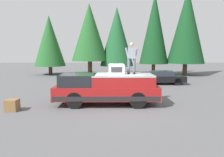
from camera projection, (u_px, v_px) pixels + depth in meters
The scene contains 11 objects.
ground_plane at pixel (116, 106), 11.03m from camera, with size 90.00×90.00×0.00m, color #565659.
pickup_truck at pixel (107, 88), 11.36m from camera, with size 2.01×5.54×1.65m.
compressor_unit at pixel (116, 69), 11.30m from camera, with size 0.65×0.84×0.56m.
person_on_truck_bed at pixel (132, 57), 11.31m from camera, with size 0.29×0.72×1.69m.
parked_car_black at pixel (161, 78), 18.60m from camera, with size 1.64×4.10×1.16m.
wooden_crate at pixel (12, 105), 10.15m from camera, with size 0.56×0.56×0.56m, color olive.
conifer_far_left at pixel (187, 26), 25.11m from camera, with size 4.44×4.44×10.36m.
conifer_left at pixel (154, 29), 25.62m from camera, with size 3.54×3.54×9.90m.
conifer_center_left at pixel (117, 37), 25.73m from camera, with size 4.13×4.13×8.24m.
conifer_center_right at pixel (90, 32), 25.10m from camera, with size 4.34×4.34×8.57m.
conifer_right at pixel (49, 41), 25.95m from camera, with size 3.81×3.81×7.27m.
Camera 1 is at (-10.76, 0.28, 2.83)m, focal length 33.69 mm.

